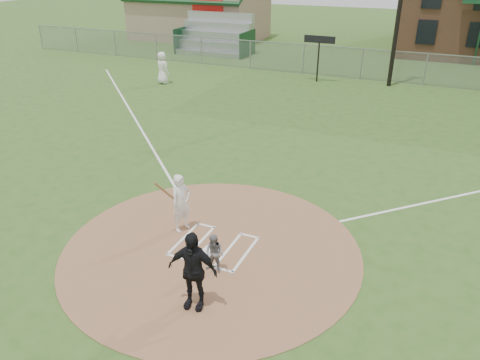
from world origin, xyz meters
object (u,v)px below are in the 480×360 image
at_px(umpire, 192,270).
at_px(ondeck_player, 162,68).
at_px(batter_at_plate, 181,203).
at_px(catcher, 214,254).
at_px(home_plate, 209,251).

relative_size(umpire, ondeck_player, 1.00).
bearing_deg(batter_at_plate, catcher, -38.96).
relative_size(umpire, batter_at_plate, 1.12).
xyz_separation_m(catcher, umpire, (0.14, -1.38, 0.46)).
bearing_deg(batter_at_plate, umpire, -55.45).
relative_size(home_plate, batter_at_plate, 0.25).
distance_m(home_plate, ondeck_player, 19.63).
bearing_deg(umpire, home_plate, 99.50).
height_order(home_plate, catcher, catcher).
height_order(home_plate, umpire, umpire).
bearing_deg(batter_at_plate, home_plate, -30.43).
bearing_deg(home_plate, catcher, -53.38).
relative_size(home_plate, umpire, 0.22).
height_order(home_plate, batter_at_plate, batter_at_plate).
xyz_separation_m(ondeck_player, batter_at_plate, (10.21, -15.12, -0.08)).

